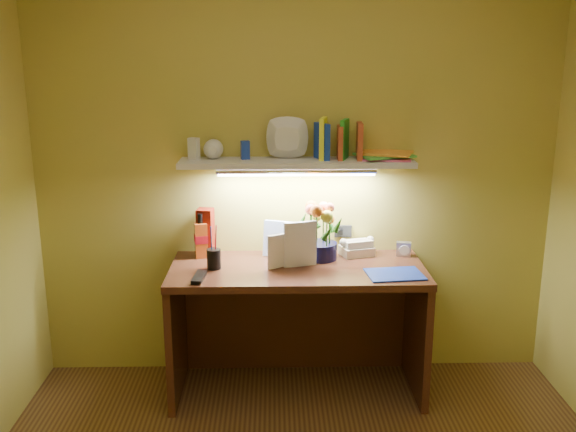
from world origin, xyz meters
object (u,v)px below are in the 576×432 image
object	(u,v)px
desk	(297,330)
flower_bouquet	(321,231)
whisky_bottle	(201,236)
telephone	(357,246)
desk_clock	(404,249)

from	to	relation	value
desk	flower_bouquet	distance (m)	0.57
desk	whisky_bottle	size ratio (longest dim) A/B	5.43
telephone	whisky_bottle	distance (m)	0.90
telephone	desk	bearing A→B (deg)	-166.62
desk	flower_bouquet	bearing A→B (deg)	45.90
flower_bouquet	desk_clock	distance (m)	0.50
telephone	desk_clock	world-z (taller)	telephone
flower_bouquet	desk	bearing A→B (deg)	-134.10
desk	whisky_bottle	distance (m)	0.77
desk	flower_bouquet	xyz separation A→B (m)	(0.14, 0.14, 0.54)
flower_bouquet	telephone	size ratio (longest dim) A/B	1.85
desk_clock	whisky_bottle	xyz separation A→B (m)	(-1.17, 0.01, 0.09)
desk	desk_clock	world-z (taller)	desk_clock
telephone	desk_clock	distance (m)	0.27
flower_bouquet	whisky_bottle	world-z (taller)	flower_bouquet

